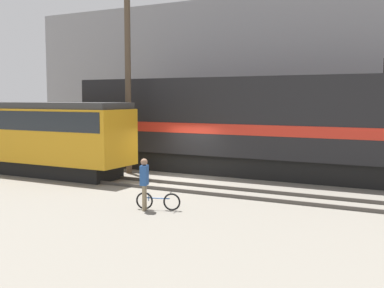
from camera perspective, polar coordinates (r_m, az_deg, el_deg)
The scene contains 9 objects.
ground_plane at distance 22.43m, azimuth -1.71°, elevation -4.27°, with size 120.00×120.00×0.00m, color slate.
track_near at distance 20.90m, azimuth -4.19°, elevation -4.81°, with size 60.00×1.51×0.14m.
track_far at distance 25.05m, azimuth 1.74°, elevation -3.08°, with size 60.00×1.51×0.14m.
building_backdrop at distance 32.10m, azimuth 8.16°, elevation 7.47°, with size 32.05×6.00×9.89m.
freight_locomotive at distance 23.82m, azimuth 7.04°, elevation 2.35°, with size 18.57×3.04×5.39m.
streetcar at distance 25.26m, azimuth -18.23°, elevation 1.24°, with size 10.81×2.54×3.59m.
bicycle at distance 16.48m, azimuth -4.04°, elevation -6.77°, with size 1.51×0.61×0.66m.
person at distance 16.32m, azimuth -5.68°, elevation -4.12°, with size 0.31×0.41×1.77m.
utility_pole_left at distance 24.37m, azimuth -7.59°, elevation 7.31°, with size 0.30×0.30×9.19m.
Camera 1 is at (11.04, -19.16, 3.80)m, focal length 45.00 mm.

